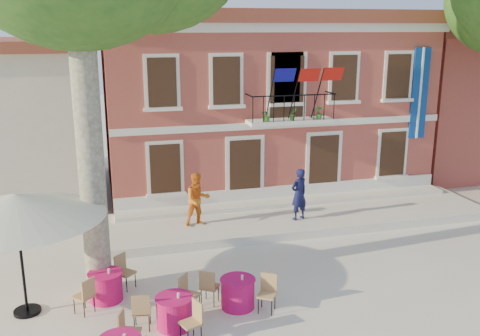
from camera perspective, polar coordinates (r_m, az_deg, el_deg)
name	(u,v)px	position (r m, az deg, el deg)	size (l,w,h in m)	color
ground	(288,281)	(15.28, 5.18, -11.94)	(90.00, 90.00, 0.00)	beige
main_building	(256,98)	(23.96, 1.68, 7.42)	(13.50, 9.59, 7.50)	#A5423B
neighbor_east	(470,99)	(30.54, 23.36, 6.76)	(9.40, 9.40, 6.40)	#A5423B
terrace	(299,217)	(19.66, 6.28, -5.24)	(14.00, 3.40, 0.30)	silver
patio_umbrella	(16,206)	(13.64, -22.82, -3.79)	(4.16, 4.16, 3.10)	black
pedestrian_navy	(299,194)	(18.75, 6.30, -2.79)	(0.67, 0.44, 1.84)	#101238
pedestrian_orange	(198,200)	(18.14, -4.54, -3.37)	(0.89, 0.69, 1.83)	orange
cafe_table_1	(174,310)	(13.05, -7.02, -14.84)	(1.75, 1.85, 0.95)	#BF1256
cafe_table_3	(106,285)	(14.52, -14.12, -12.02)	(1.67, 1.64, 0.95)	#BF1256
cafe_table_4	(238,292)	(13.77, -0.23, -13.07)	(1.85, 1.37, 0.95)	#BF1256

